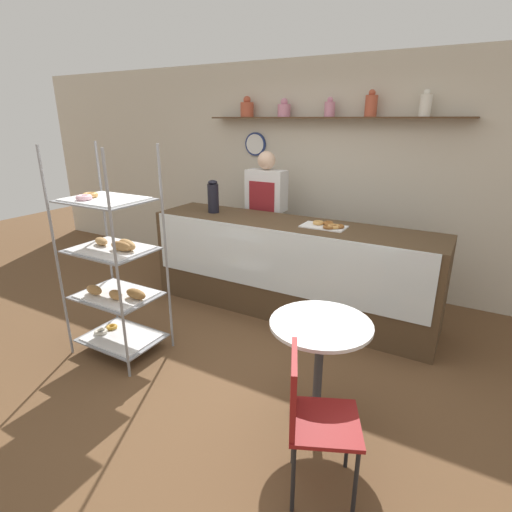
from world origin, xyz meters
TOP-DOWN VIEW (x-y plane):
  - ground_plane at (0.00, 0.00)m, footprint 14.00×14.00m
  - back_wall at (-0.00, 2.19)m, footprint 10.00×0.30m
  - display_counter at (0.00, 1.11)m, footprint 3.08×0.69m
  - pastry_rack at (-0.98, -0.37)m, footprint 0.75×0.56m
  - person_worker at (-0.57, 1.63)m, footprint 0.47×0.23m
  - cafe_table at (0.89, -0.31)m, footprint 0.68×0.68m
  - cafe_chair at (1.05, -0.88)m, footprint 0.50×0.50m
  - coffee_carafe at (-0.96, 1.10)m, footprint 0.13×0.13m
  - donut_tray_counter at (0.40, 1.10)m, footprint 0.44×0.25m

SIDE VIEW (x-z plane):
  - ground_plane at x=0.00m, z-range 0.00..0.00m
  - display_counter at x=0.00m, z-range 0.00..1.01m
  - cafe_chair at x=1.05m, z-range 0.10..0.98m
  - cafe_table at x=0.89m, z-range 0.19..0.94m
  - pastry_rack at x=-0.98m, z-range -0.13..1.71m
  - person_worker at x=-0.57m, z-range 0.07..1.74m
  - donut_tray_counter at x=0.40m, z-range 1.00..1.05m
  - coffee_carafe at x=-0.96m, z-range 1.00..1.37m
  - back_wall at x=0.00m, z-range 0.02..2.72m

